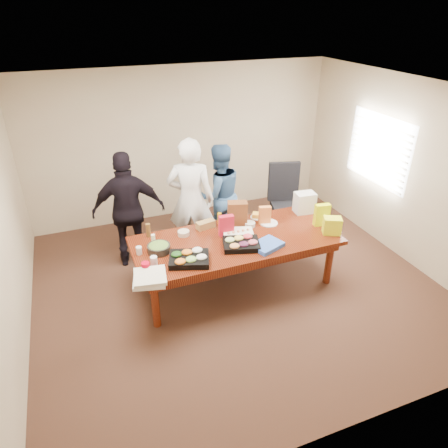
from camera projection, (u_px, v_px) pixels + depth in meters
name	position (u px, v px, depth m)	size (l,w,h in m)	color
floor	(235.00, 284.00, 5.93)	(5.50, 5.00, 0.02)	#47301E
ceiling	(238.00, 90.00, 4.62)	(5.50, 5.00, 0.02)	white
wall_back	(183.00, 144.00, 7.32)	(5.50, 0.04, 2.70)	beige
wall_front	(358.00, 324.00, 3.23)	(5.50, 0.04, 2.70)	beige
wall_left	(2.00, 238.00, 4.40)	(0.04, 5.00, 2.70)	beige
wall_right	(405.00, 171.00, 6.15)	(0.04, 5.00, 2.70)	beige
window_panel	(378.00, 150.00, 6.56)	(0.03, 1.40, 1.10)	white
window_blinds	(376.00, 150.00, 6.54)	(0.04, 1.36, 1.00)	beige
conference_table	(235.00, 262.00, 5.74)	(2.80, 1.20, 0.75)	#4C1C0F
office_chair	(289.00, 205.00, 6.79)	(0.63, 0.63, 1.23)	black
person_center	(191.00, 200.00, 6.14)	(0.70, 0.46, 1.93)	silver
person_right	(219.00, 195.00, 6.60)	(0.82, 0.64, 1.69)	#385D8D
person_left	(129.00, 210.00, 6.00)	(1.05, 0.44, 1.79)	black
veggie_tray	(189.00, 259.00, 5.06)	(0.49, 0.38, 0.07)	black
fruit_tray	(241.00, 244.00, 5.37)	(0.47, 0.37, 0.07)	black
sheet_cake	(238.00, 234.00, 5.60)	(0.41, 0.31, 0.07)	white
salad_bowl	(159.00, 248.00, 5.26)	(0.30, 0.30, 0.10)	#272521
chip_bag_blue	(267.00, 245.00, 5.36)	(0.39, 0.29, 0.06)	blue
chip_bag_red	(226.00, 226.00, 5.58)	(0.20, 0.08, 0.30)	red
chip_bag_yellow	(322.00, 215.00, 5.83)	(0.22, 0.09, 0.33)	#ECFF08
chip_bag_orange	(265.00, 215.00, 5.89)	(0.17, 0.08, 0.27)	orange
mayo_jar	(232.00, 218.00, 5.95)	(0.09, 0.09, 0.13)	white
mustard_bottle	(220.00, 218.00, 5.90)	(0.06, 0.06, 0.17)	orange
dressing_bottle	(148.00, 230.00, 5.58)	(0.06, 0.06, 0.20)	brown
ranch_bottle	(153.00, 240.00, 5.37)	(0.05, 0.05, 0.16)	beige
banana_bunch	(260.00, 216.00, 6.09)	(0.22, 0.13, 0.07)	yellow
bread_loaf	(206.00, 225.00, 5.81)	(0.27, 0.12, 0.11)	#9F7940
kraft_bag	(237.00, 214.00, 5.83)	(0.28, 0.16, 0.36)	brown
red_cup	(146.00, 267.00, 4.85)	(0.10, 0.10, 0.13)	#B9001B
clear_cup_a	(154.00, 261.00, 4.98)	(0.09, 0.09, 0.12)	silver
clear_cup_b	(139.00, 250.00, 5.21)	(0.08, 0.08, 0.10)	silver
pizza_box_lower	(149.00, 279.00, 4.72)	(0.37, 0.37, 0.04)	white
pizza_box_upper	(150.00, 276.00, 4.70)	(0.37, 0.37, 0.04)	silver
plate_a	(269.00, 223.00, 5.94)	(0.26, 0.26, 0.01)	white
plate_b	(257.00, 217.00, 6.11)	(0.21, 0.21, 0.01)	white
dip_bowl_a	(250.00, 224.00, 5.86)	(0.15, 0.15, 0.06)	silver
dip_bowl_b	(184.00, 233.00, 5.64)	(0.16, 0.16, 0.06)	beige
grocery_bag_white	(305.00, 203.00, 6.20)	(0.30, 0.21, 0.32)	white
grocery_bag_yellow	(332.00, 226.00, 5.64)	(0.24, 0.17, 0.24)	#EBF517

